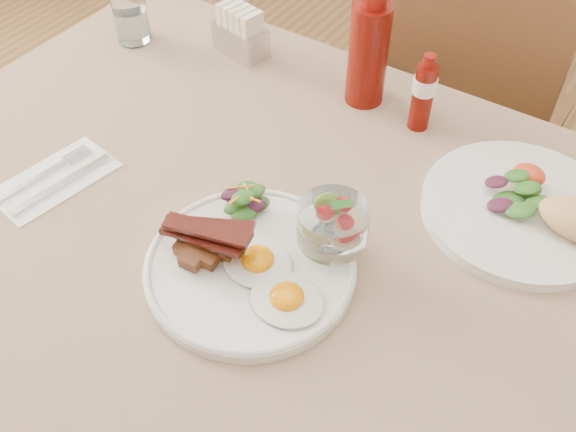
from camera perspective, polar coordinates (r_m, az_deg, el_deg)
name	(u,v)px	position (r m, az deg, el deg)	size (l,w,h in m)	color
table	(292,271)	(0.97, 0.40, -4.95)	(1.33, 0.88, 0.75)	brown
chair_far	(453,116)	(1.51, 14.45, 8.64)	(0.42, 0.42, 0.93)	brown
main_plate	(250,268)	(0.85, -3.36, -4.60)	(0.28, 0.28, 0.02)	silver
fried_eggs	(272,279)	(0.82, -1.43, -5.64)	(0.18, 0.13, 0.03)	silver
bacon_potato_pile	(205,242)	(0.84, -7.40, -2.30)	(0.13, 0.08, 0.06)	brown
side_salad	(245,202)	(0.90, -3.83, 1.28)	(0.07, 0.07, 0.04)	#184B14
fruit_cup	(333,225)	(0.82, 4.02, -0.77)	(0.09, 0.09, 0.09)	white
second_plate	(537,211)	(0.97, 21.27, 0.40)	(0.31, 0.28, 0.07)	silver
ketchup_bottle	(368,53)	(1.09, 7.13, 14.20)	(0.09, 0.09, 0.20)	#5A0A05
hot_sauce_bottle	(423,93)	(1.05, 11.94, 10.61)	(0.04, 0.04, 0.13)	#5A0A05
sugar_caddy	(241,34)	(1.23, -4.23, 15.85)	(0.11, 0.07, 0.09)	silver
water_glass	(131,17)	(1.30, -13.80, 16.77)	(0.06, 0.06, 0.11)	white
napkin_cutlery	(55,179)	(1.03, -20.03, 3.07)	(0.13, 0.19, 0.01)	white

